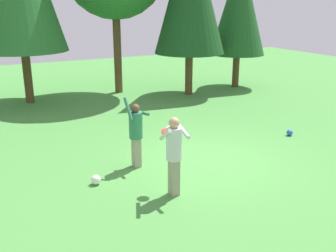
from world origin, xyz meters
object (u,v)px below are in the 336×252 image
object	(u,v)px
frisbee	(167,131)
person_thrower	(136,130)
ball_white	(96,180)
ball_blue	(290,133)
person_catcher	(174,150)
tree_far_right	(239,5)

from	to	relation	value
frisbee	person_thrower	bearing A→B (deg)	96.30
person_thrower	frisbee	distance (m)	1.45
frisbee	ball_white	size ratio (longest dim) A/B	1.46
frisbee	ball_blue	xyz separation A→B (m)	(5.08, 1.37, -1.23)
ball_white	ball_blue	size ratio (longest dim) A/B	1.20
person_thrower	frisbee	world-z (taller)	person_thrower
person_catcher	tree_far_right	world-z (taller)	tree_far_right
tree_far_right	frisbee	bearing A→B (deg)	-134.61
person_thrower	tree_far_right	world-z (taller)	tree_far_right
person_catcher	ball_white	xyz separation A→B (m)	(-1.36, 1.27, -0.93)
person_thrower	ball_white	bearing A→B (deg)	-73.58
frisbee	ball_blue	distance (m)	5.41
person_catcher	ball_white	bearing A→B (deg)	53.24
person_thrower	tree_far_right	bearing A→B (deg)	123.25
ball_white	tree_far_right	size ratio (longest dim) A/B	0.04
frisbee	person_catcher	bearing A→B (deg)	-96.38
person_thrower	tree_far_right	size ratio (longest dim) A/B	0.29
person_thrower	ball_white	xyz separation A→B (m)	(-1.25, -0.52, -0.87)
person_catcher	frisbee	xyz separation A→B (m)	(0.05, 0.40, 0.28)
person_catcher	frisbee	bearing A→B (deg)	0.00
ball_white	person_thrower	bearing A→B (deg)	22.71
person_thrower	person_catcher	xyz separation A→B (m)	(0.11, -1.80, 0.06)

